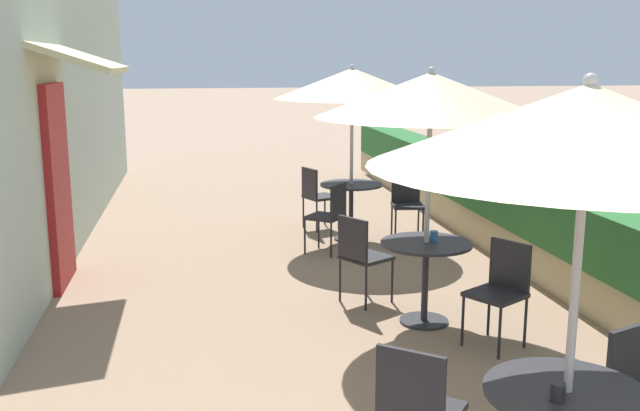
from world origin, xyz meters
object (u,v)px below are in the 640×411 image
(patio_umbrella_near, at_px, (587,126))
(patio_umbrella_mid, at_px, (431,95))
(coffee_cup_near, at_px, (558,392))
(cafe_chair_far_left, at_px, (407,200))
(coffee_cup_mid, at_px, (434,236))
(patio_umbrella_far, at_px, (352,84))
(patio_table_mid, at_px, (426,263))
(cafe_chair_mid_right, at_px, (361,252))
(cafe_chair_far_back, at_px, (330,212))
(cafe_chair_near_right, at_px, (417,406))
(patio_table_far, at_px, (351,198))
(cafe_chair_far_right, at_px, (316,193))
(cafe_chair_mid_left, at_px, (501,285))

(patio_umbrella_near, xyz_separation_m, patio_umbrella_mid, (0.23, 2.89, 0.00))
(coffee_cup_near, xyz_separation_m, cafe_chair_far_left, (1.08, 6.04, -0.28))
(coffee_cup_mid, bearing_deg, patio_umbrella_far, 91.61)
(patio_table_mid, distance_m, patio_umbrella_mid, 1.48)
(cafe_chair_mid_right, relative_size, cafe_chair_far_left, 1.00)
(cafe_chair_far_back, bearing_deg, cafe_chair_near_right, -147.44)
(coffee_cup_near, xyz_separation_m, patio_umbrella_far, (0.33, 6.06, 1.24))
(cafe_chair_near_right, height_order, patio_umbrella_far, patio_umbrella_far)
(patio_table_far, bearing_deg, cafe_chair_far_right, 117.95)
(coffee_cup_mid, bearing_deg, patio_umbrella_near, -96.16)
(patio_table_mid, distance_m, cafe_chair_far_right, 3.76)
(coffee_cup_near, bearing_deg, cafe_chair_far_back, 90.69)
(cafe_chair_mid_left, xyz_separation_m, cafe_chair_mid_right, (-0.91, 1.19, 0.00))
(patio_table_mid, bearing_deg, cafe_chair_far_left, 76.29)
(coffee_cup_near, bearing_deg, cafe_chair_near_right, 136.65)
(cafe_chair_mid_right, bearing_deg, patio_umbrella_near, -27.73)
(cafe_chair_far_left, bearing_deg, cafe_chair_far_back, 35.86)
(cafe_chair_near_right, height_order, coffee_cup_mid, cafe_chair_near_right)
(patio_table_mid, relative_size, coffee_cup_mid, 9.01)
(coffee_cup_near, bearing_deg, cafe_chair_far_left, 79.84)
(patio_umbrella_mid, xyz_separation_m, cafe_chair_far_back, (-0.40, 2.45, -1.52))
(cafe_chair_mid_left, xyz_separation_m, patio_umbrella_far, (-0.46, 3.68, 1.52))
(cafe_chair_mid_right, height_order, cafe_chair_far_back, same)
(cafe_chair_far_right, bearing_deg, cafe_chair_near_right, -26.75)
(cafe_chair_mid_right, height_order, cafe_chair_far_left, same)
(cafe_chair_near_right, bearing_deg, patio_umbrella_far, 120.14)
(coffee_cup_near, relative_size, cafe_chair_mid_right, 0.10)
(cafe_chair_near_right, height_order, cafe_chair_far_back, same)
(patio_table_far, height_order, patio_umbrella_far, patio_umbrella_far)
(patio_umbrella_near, bearing_deg, cafe_chair_near_right, 146.94)
(coffee_cup_near, bearing_deg, patio_umbrella_near, 41.04)
(patio_umbrella_mid, relative_size, patio_umbrella_far, 1.00)
(coffee_cup_near, distance_m, patio_table_mid, 3.01)
(cafe_chair_mid_right, height_order, coffee_cup_mid, cafe_chair_mid_right)
(patio_umbrella_near, height_order, patio_table_mid, patio_umbrella_near)
(cafe_chair_far_back, bearing_deg, patio_umbrella_far, 5.86)
(cafe_chair_near_right, height_order, patio_table_mid, cafe_chair_near_right)
(cafe_chair_mid_left, bearing_deg, cafe_chair_far_right, -20.80)
(coffee_cup_near, distance_m, cafe_chair_far_right, 6.73)
(patio_table_far, relative_size, patio_umbrella_far, 0.36)
(coffee_cup_near, height_order, patio_table_mid, coffee_cup_near)
(patio_umbrella_near, bearing_deg, cafe_chair_mid_right, 93.59)
(patio_umbrella_near, relative_size, coffee_cup_near, 25.28)
(cafe_chair_near_right, distance_m, coffee_cup_near, 0.77)
(cafe_chair_near_right, relative_size, coffee_cup_mid, 9.67)
(cafe_chair_near_right, relative_size, cafe_chair_mid_right, 1.00)
(patio_umbrella_near, height_order, patio_table_far, patio_umbrella_near)
(coffee_cup_near, bearing_deg, patio_umbrella_mid, 83.57)
(coffee_cup_mid, xyz_separation_m, patio_table_far, (-0.09, 3.05, -0.24))
(cafe_chair_near_right, xyz_separation_m, cafe_chair_mid_left, (1.32, 1.88, 0.00))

